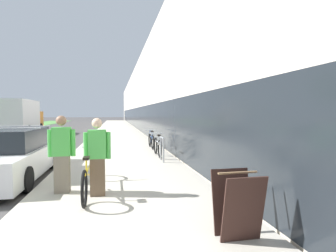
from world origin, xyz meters
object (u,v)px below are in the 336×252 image
at_px(parked_sedan_curbside, 10,156).
at_px(moving_truck, 20,117).
at_px(sandwich_board_sign, 237,204).
at_px(bike_rack_hoop, 162,146).
at_px(person_bystander, 62,154).
at_px(person_rider, 97,157).
at_px(cruiser_bike_middle, 151,140).
at_px(tandem_bicycle, 90,174).
at_px(cruiser_bike_nearest, 158,146).

height_order(parked_sedan_curbside, moving_truck, moving_truck).
distance_m(sandwich_board_sign, parked_sedan_curbside, 6.33).
bearing_deg(bike_rack_hoop, person_bystander, -130.87).
xyz_separation_m(person_rider, sandwich_board_sign, (1.96, -2.25, -0.34)).
height_order(bike_rack_hoop, cruiser_bike_middle, cruiser_bike_middle).
bearing_deg(sandwich_board_sign, tandem_bicycle, 129.39).
height_order(bike_rack_hoop, moving_truck, moving_truck).
bearing_deg(cruiser_bike_middle, moving_truck, 129.47).
xyz_separation_m(tandem_bicycle, person_bystander, (-0.56, -0.03, 0.45)).
xyz_separation_m(tandem_bicycle, person_rider, (0.19, -0.37, 0.42)).
height_order(cruiser_bike_nearest, moving_truck, moving_truck).
relative_size(person_rider, parked_sedan_curbside, 0.35).
xyz_separation_m(cruiser_bike_middle, parked_sedan_curbside, (-4.49, -4.59, 0.14)).
bearing_deg(cruiser_bike_middle, cruiser_bike_nearest, -91.54).
bearing_deg(moving_truck, sandwich_board_sign, -65.51).
bearing_deg(person_bystander, moving_truck, 110.35).
relative_size(cruiser_bike_nearest, cruiser_bike_middle, 1.01).
relative_size(person_rider, bike_rack_hoop, 1.86).
bearing_deg(cruiser_bike_nearest, person_rider, -113.32).
relative_size(cruiser_bike_middle, moving_truck, 0.28).
xyz_separation_m(person_bystander, cruiser_bike_middle, (2.79, 6.55, -0.45)).
xyz_separation_m(tandem_bicycle, parked_sedan_curbside, (-2.26, 1.93, 0.13)).
relative_size(person_bystander, cruiser_bike_middle, 0.96).
distance_m(person_rider, moving_truck, 19.87).
xyz_separation_m(tandem_bicycle, bike_rack_hoop, (2.14, 3.09, 0.15)).
height_order(tandem_bicycle, person_bystander, person_bystander).
bearing_deg(cruiser_bike_nearest, sandwich_board_sign, -90.17).
relative_size(person_bystander, cruiser_bike_nearest, 0.95).
distance_m(person_rider, cruiser_bike_middle, 7.20).
xyz_separation_m(bike_rack_hoop, sandwich_board_sign, (0.00, -5.71, -0.06)).
relative_size(person_rider, sandwich_board_sign, 1.75).
height_order(person_bystander, parked_sedan_curbside, person_bystander).
distance_m(person_rider, person_bystander, 0.82).
height_order(person_bystander, cruiser_bike_middle, person_bystander).
bearing_deg(bike_rack_hoop, tandem_bicycle, -124.75).
distance_m(bike_rack_hoop, moving_truck, 17.68).
distance_m(cruiser_bike_nearest, sandwich_board_sign, 6.84).
bearing_deg(moving_truck, person_rider, -67.98).
distance_m(person_bystander, moving_truck, 19.28).
bearing_deg(person_bystander, bike_rack_hoop, 49.13).
bearing_deg(tandem_bicycle, moving_truck, 111.92).
distance_m(bike_rack_hoop, cruiser_bike_middle, 3.43).
bearing_deg(moving_truck, cruiser_bike_nearest, -55.68).
distance_m(bike_rack_hoop, sandwich_board_sign, 5.71).
relative_size(tandem_bicycle, cruiser_bike_nearest, 1.64).
bearing_deg(person_rider, moving_truck, 112.02).
distance_m(cruiser_bike_nearest, parked_sedan_curbside, 4.99).
bearing_deg(moving_truck, parked_sedan_curbside, -72.77).
bearing_deg(person_bystander, parked_sedan_curbside, 131.05).
height_order(bike_rack_hoop, parked_sedan_curbside, parked_sedan_curbside).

